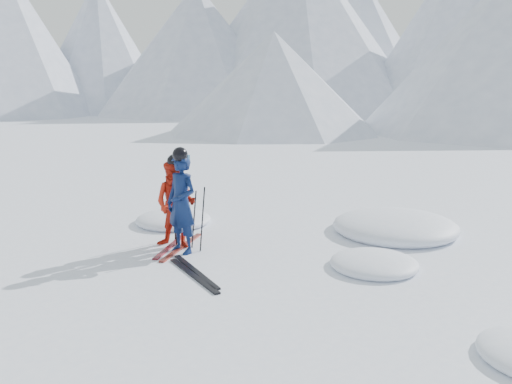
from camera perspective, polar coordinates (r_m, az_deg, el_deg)
The scene contains 12 objects.
ground at distance 8.31m, azimuth 5.44°, elevation -9.25°, with size 160.00×160.00×0.00m, color white.
skier_blue at distance 9.41m, azimuth -7.85°, elevation -1.22°, with size 0.64×0.42×1.74m, color #0B1C47.
skier_red at distance 9.75m, azimuth -8.45°, elevation -1.27°, with size 0.77×0.60×1.58m, color red.
pole_blue_left at distance 9.79m, azimuth -8.39°, elevation -2.47°, with size 0.02×0.02×1.16m, color black.
pole_blue_right at distance 9.47m, azimuth -5.66°, elevation -2.88°, with size 0.02×0.02×1.16m, color black.
pole_red_left at distance 10.19m, azimuth -8.54°, elevation -2.22°, with size 0.02×0.02×1.05m, color black.
pole_red_right at distance 9.70m, azimuth -6.54°, elevation -2.88°, with size 0.02×0.02×1.05m, color black.
ski_worn_left at distance 10.04m, azimuth -8.79°, elevation -5.48°, with size 0.09×1.70×0.03m, color black.
ski_worn_right at distance 9.87m, azimuth -7.84°, elevation -5.75°, with size 0.09×1.70×0.03m, color black.
ski_loose_a at distance 8.65m, azimuth -6.37°, elevation -8.29°, with size 0.09×1.70×0.03m, color black.
ski_loose_b at distance 8.48m, azimuth -6.61°, elevation -8.70°, with size 0.09×1.70×0.03m, color black.
snow_lumps at distance 10.32m, azimuth 10.96°, elevation -5.16°, with size 8.74×5.57×0.54m.
Camera 1 is at (4.18, -6.53, 2.99)m, focal length 38.00 mm.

